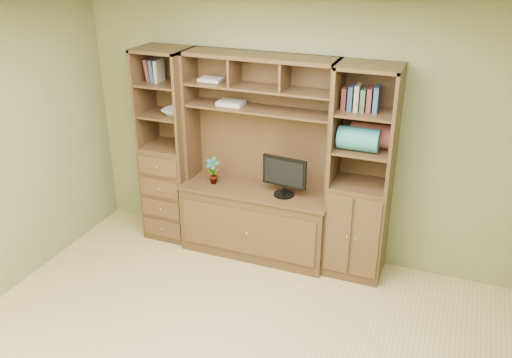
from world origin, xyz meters
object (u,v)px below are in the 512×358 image
at_px(center_hutch, 256,162).
at_px(left_tower, 168,147).
at_px(right_tower, 361,176).
at_px(monitor, 284,170).

distance_m(center_hutch, left_tower, 1.00).
relative_size(left_tower, right_tower, 1.00).
bearing_deg(right_tower, center_hutch, -177.77).
height_order(left_tower, monitor, left_tower).
xyz_separation_m(left_tower, monitor, (1.31, -0.07, -0.02)).
bearing_deg(center_hutch, monitor, -6.52).
distance_m(center_hutch, right_tower, 1.03).
distance_m(left_tower, monitor, 1.31).
height_order(center_hutch, left_tower, same).
bearing_deg(left_tower, center_hutch, -2.29).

